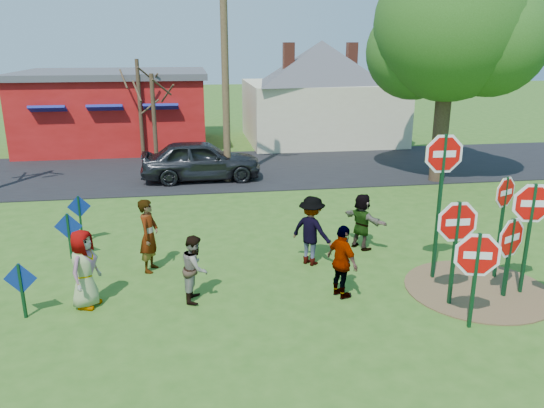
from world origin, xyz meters
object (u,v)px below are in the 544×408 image
Objects in this scene: stop_sign_d at (504,202)px; utility_pole at (225,60)px; stop_sign_a at (477,261)px; leafy_tree at (453,33)px; stop_sign_c at (531,214)px; person_b at (149,235)px; stop_sign_b at (442,170)px; person_a at (84,269)px; suv at (201,160)px.

stop_sign_d is 11.69m from utility_pole.
stop_sign_a is 12.44m from leafy_tree.
utility_pole is at bearing 129.59° from stop_sign_c.
stop_sign_a is 1.17× the size of person_b.
stop_sign_b is at bearing 98.27° from stop_sign_a.
stop_sign_b is 0.41× the size of leafy_tree.
stop_sign_c is 9.43m from person_a.
person_b is (-8.01, 1.69, -0.97)m from stop_sign_d.
stop_sign_c is 1.03× the size of stop_sign_d.
stop_sign_d is at bearing -148.62° from suv.
stop_sign_c is 8.57m from person_b.
stop_sign_a is at bearing -72.26° from utility_pole.
stop_sign_b is 0.40× the size of utility_pole.
stop_sign_c reaches higher than person_a.
stop_sign_b reaches higher than stop_sign_a.
person_a is at bearing -144.09° from leafy_tree.
stop_sign_c reaches higher than stop_sign_d.
stop_sign_a is at bearing -103.81° from person_b.
person_b is (-6.29, 3.69, -0.48)m from stop_sign_a.
person_b is 8.72m from suv.
leafy_tree reaches higher than stop_sign_b.
stop_sign_c is (1.85, 1.19, 0.46)m from stop_sign_a.
leafy_tree is (4.29, 8.55, 3.02)m from stop_sign_b.
stop_sign_d is 0.55× the size of suv.
person_a is (-7.77, -0.18, -1.77)m from stop_sign_b.
stop_sign_b is 1.34× the size of stop_sign_c.
person_b is 0.20× the size of utility_pole.
stop_sign_c is at bearing -107.93° from stop_sign_d.
utility_pole is at bearing 123.01° from stop_sign_a.
stop_sign_d is 1.43× the size of person_b.
stop_sign_b is 10.03m from leafy_tree.
suv is at bearing 159.63° from utility_pole.
stop_sign_c is (1.57, -1.03, -0.77)m from stop_sign_b.
stop_sign_a is 0.79× the size of stop_sign_c.
suv is (-6.67, 11.11, -1.00)m from stop_sign_c.
stop_sign_b is 11.43m from suv.
utility_pole is (-4.08, 9.70, 2.07)m from stop_sign_b.
person_a is 0.19× the size of leafy_tree.
stop_sign_a is 2.55m from stop_sign_b.
stop_sign_a is 2.24m from stop_sign_c.
utility_pole is at bearing 1.10° from person_a.
stop_sign_c reaches higher than suv.
stop_sign_a is at bearing -112.97° from leafy_tree.
stop_sign_a is at bearing -159.67° from suv.
stop_sign_b reaches higher than stop_sign_d.
stop_sign_b is 10.72m from utility_pole.
person_b is at bearing 174.66° from stop_sign_c.
utility_pole is (3.68, 9.88, 3.84)m from person_a.
stop_sign_a is 7.31m from person_b.
stop_sign_c is 12.46m from utility_pole.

